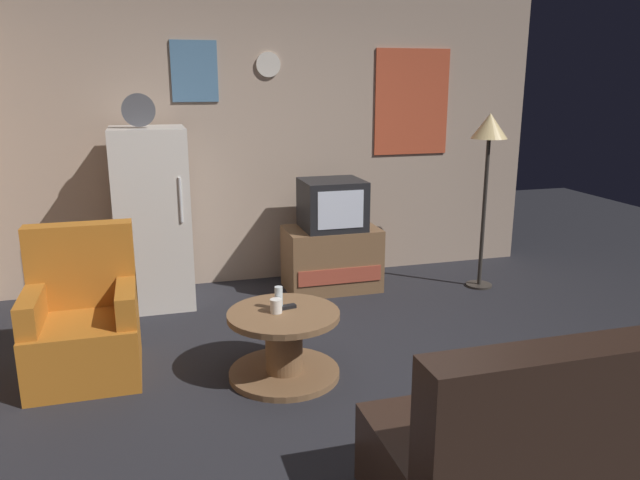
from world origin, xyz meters
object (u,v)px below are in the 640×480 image
object	(u,v)px
coffee_table	(284,344)
remote_control	(285,307)
crt_tv	(332,204)
standing_lamp	(489,140)
couch	(574,447)
mug_ceramic_white	(276,306)
tv_stand	(331,259)
armchair	(84,324)
fridge	(153,218)
wine_glass	(279,298)

from	to	relation	value
coffee_table	remote_control	size ratio (longest dim) A/B	4.80
crt_tv	standing_lamp	world-z (taller)	standing_lamp
coffee_table	couch	xyz separation A→B (m)	(0.94, -1.60, 0.09)
crt_tv	standing_lamp	size ratio (longest dim) A/B	0.34
standing_lamp	mug_ceramic_white	bearing A→B (deg)	-150.29
remote_control	tv_stand	bearing A→B (deg)	51.99
tv_stand	mug_ceramic_white	size ratio (longest dim) A/B	9.33
crt_tv	tv_stand	bearing A→B (deg)	165.81
standing_lamp	armchair	world-z (taller)	standing_lamp
fridge	coffee_table	world-z (taller)	fridge
tv_stand	wine_glass	xyz separation A→B (m)	(-0.82, -1.52, 0.23)
remote_control	standing_lamp	bearing A→B (deg)	18.63
armchair	remote_control	bearing A→B (deg)	-15.94
tv_stand	wine_glass	world-z (taller)	wine_glass
standing_lamp	armchair	bearing A→B (deg)	-165.96
fridge	tv_stand	xyz separation A→B (m)	(1.55, -0.05, -0.47)
mug_ceramic_white	remote_control	world-z (taller)	mug_ceramic_white
tv_stand	crt_tv	distance (m)	0.51
tv_stand	standing_lamp	xyz separation A→B (m)	(1.35, -0.32, 1.07)
coffee_table	remote_control	xyz separation A→B (m)	(0.02, 0.05, 0.23)
standing_lamp	remote_control	distance (m)	2.61
coffee_table	fridge	bearing A→B (deg)	114.78
coffee_table	mug_ceramic_white	size ratio (longest dim) A/B	8.00
mug_ceramic_white	remote_control	distance (m)	0.09
wine_glass	mug_ceramic_white	bearing A→B (deg)	-117.37
wine_glass	mug_ceramic_white	size ratio (longest dim) A/B	1.67
couch	tv_stand	bearing A→B (deg)	92.54
remote_control	coffee_table	bearing A→B (deg)	-121.56
crt_tv	armchair	size ratio (longest dim) A/B	0.56
tv_stand	armchair	world-z (taller)	armchair
mug_ceramic_white	armchair	size ratio (longest dim) A/B	0.09
crt_tv	coffee_table	size ratio (longest dim) A/B	0.75
armchair	couch	world-z (taller)	armchair
fridge	wine_glass	distance (m)	1.74
tv_stand	couch	bearing A→B (deg)	-87.46
crt_tv	coffee_table	world-z (taller)	crt_tv
standing_lamp	couch	distance (m)	3.27
tv_stand	armchair	size ratio (longest dim) A/B	0.88
crt_tv	coffee_table	xyz separation A→B (m)	(-0.81, -1.58, -0.57)
tv_stand	mug_ceramic_white	xyz separation A→B (m)	(-0.85, -1.58, 0.20)
coffee_table	mug_ceramic_white	xyz separation A→B (m)	(-0.05, 0.00, 0.27)
fridge	wine_glass	world-z (taller)	fridge
armchair	couch	distance (m)	2.96
fridge	crt_tv	world-z (taller)	fridge
coffee_table	crt_tv	bearing A→B (deg)	62.94
mug_ceramic_white	coffee_table	bearing A→B (deg)	-4.42
wine_glass	mug_ceramic_white	world-z (taller)	wine_glass
fridge	wine_glass	bearing A→B (deg)	-64.83
fridge	couch	world-z (taller)	fridge
wine_glass	couch	bearing A→B (deg)	-60.00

